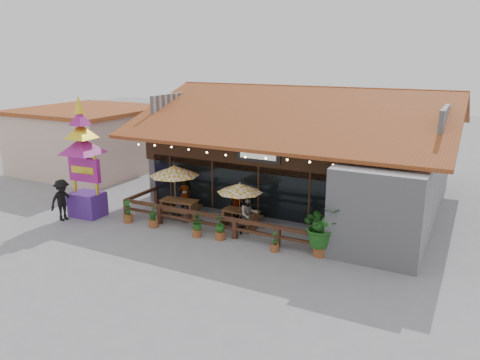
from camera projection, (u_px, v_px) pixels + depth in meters
The scene contains 19 objects.
ground at pixel (250, 236), 20.45m from camera, with size 100.00×100.00×0.00m, color gray.
restaurant_building at pixel (308, 159), 25.42m from camera, with size 15.50×14.73×6.09m.
patio_railing at pixel (203, 217), 21.06m from camera, with size 10.00×2.60×0.92m.
neighbor_building at pixel (91, 139), 31.70m from camera, with size 8.40×8.40×4.22m.
umbrella_left at pixel (174, 171), 22.52m from camera, with size 2.87×2.87×2.60m.
umbrella_right at pixel (240, 188), 20.88m from camera, with size 2.72×2.72×2.21m.
picnic_table_left at pixel (179, 205), 22.79m from camera, with size 1.91×1.69×0.86m.
picnic_table_right at pixel (241, 216), 21.44m from camera, with size 1.70×1.47×0.81m.
thai_sign_tower at pixel (83, 149), 22.22m from camera, with size 2.44×2.44×6.34m.
tropical_plant at pixel (321, 227), 18.19m from camera, with size 2.02×1.98×2.12m.
diner_a at pixel (185, 194), 23.68m from camera, with size 0.61×0.40×1.66m, color #3C2513.
diner_b at pixel (249, 214), 20.59m from camera, with size 0.87×0.68×1.78m, color #3C2513.
diner_c at pixel (237, 204), 22.44m from camera, with size 0.88×0.37×1.51m, color #3C2513.
pedestrian at pixel (62, 200), 22.22m from camera, with size 1.30×0.74×2.01m, color black.
planter_a at pixel (128, 213), 22.07m from camera, with size 0.47×0.46×1.12m.
planter_b at pixel (153, 217), 21.44m from camera, with size 0.45×0.45×1.11m.
planter_c at pixel (197, 224), 20.29m from camera, with size 0.75×0.70×1.02m.
planter_d at pixel (220, 228), 20.00m from camera, with size 0.57×0.57×1.08m.
planter_e at pixel (275, 243), 18.83m from camera, with size 0.36×0.38×0.89m.
Camera 1 is at (8.39, -17.15, 7.75)m, focal length 35.00 mm.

